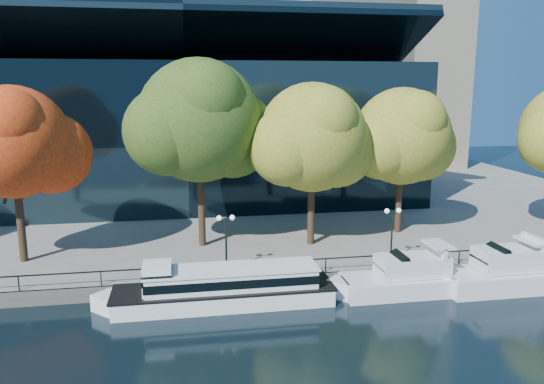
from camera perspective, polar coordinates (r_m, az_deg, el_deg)
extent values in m
plane|color=black|center=(33.84, -1.11, -12.51)|extent=(160.00, 160.00, 0.00)
cube|color=slate|center=(68.53, -5.79, 0.24)|extent=(90.00, 67.00, 1.00)
cube|color=#47443F|center=(36.44, -1.86, -9.87)|extent=(90.00, 0.25, 1.00)
cube|color=black|center=(36.12, -1.92, -7.61)|extent=(88.20, 0.08, 0.08)
cube|color=black|center=(36.29, -1.91, -8.36)|extent=(0.07, 0.07, 0.90)
cube|color=black|center=(62.84, -9.28, 6.05)|extent=(50.00, 24.00, 16.00)
cube|color=black|center=(58.70, -9.53, 14.96)|extent=(50.00, 17.14, 7.86)
cube|color=white|center=(34.52, -5.16, -11.09)|extent=(13.72, 3.33, 1.08)
cube|color=black|center=(34.31, -5.18, -10.23)|extent=(14.00, 3.40, 0.12)
cube|color=white|center=(34.71, -16.75, -11.42)|extent=(2.76, 2.76, 1.08)
cube|color=white|center=(34.13, -4.36, -9.22)|extent=(10.70, 2.73, 1.18)
cube|color=black|center=(34.11, -4.37, -9.14)|extent=(10.84, 2.80, 0.54)
cube|color=white|center=(33.91, -4.38, -8.21)|extent=(10.98, 2.87, 0.10)
cube|color=white|center=(33.94, -12.23, -9.05)|extent=(1.76, 2.33, 1.76)
cube|color=black|center=(33.87, -12.25, -8.74)|extent=(1.81, 2.40, 0.69)
cube|color=silver|center=(37.53, 15.46, -9.49)|extent=(10.46, 2.99, 1.20)
cube|color=silver|center=(35.68, 7.72, -10.28)|extent=(2.29, 2.29, 1.20)
cube|color=silver|center=(37.32, 15.52, -8.60)|extent=(10.25, 2.93, 0.08)
cube|color=silver|center=(36.86, 14.83, -7.62)|extent=(4.71, 2.24, 1.29)
cube|color=black|center=(36.30, 12.87, -7.66)|extent=(2.06, 2.15, 1.63)
cube|color=silver|center=(37.33, 17.40, -6.00)|extent=(0.25, 2.33, 0.80)
cube|color=silver|center=(37.22, 17.44, -5.41)|extent=(1.39, 2.33, 0.15)
cube|color=silver|center=(40.36, 24.60, -8.53)|extent=(10.11, 3.14, 1.35)
cube|color=silver|center=(37.80, 18.17, -9.37)|extent=(2.48, 2.48, 1.35)
cube|color=silver|center=(40.14, 24.68, -7.59)|extent=(9.91, 3.08, 0.09)
cube|color=silver|center=(39.61, 24.17, -6.55)|extent=(4.55, 2.36, 1.46)
cube|color=black|center=(38.87, 22.57, -6.58)|extent=(2.05, 2.26, 1.70)
cube|color=silver|center=(40.29, 26.33, -4.86)|extent=(0.28, 2.45, 0.90)
cube|color=silver|center=(40.26, 26.34, -4.70)|extent=(1.57, 2.45, 0.17)
cylinder|color=black|center=(42.55, -25.48, -2.21)|extent=(0.56, 0.56, 7.03)
cylinder|color=black|center=(42.10, -25.07, 1.52)|extent=(1.14, 1.71, 3.52)
cylinder|color=black|center=(41.91, -26.40, 1.02)|extent=(1.05, 1.18, 3.15)
sphere|color=#A6200D|center=(41.73, -26.10, 4.85)|extent=(8.00, 8.00, 8.00)
sphere|color=#A6200D|center=(42.44, -22.68, 3.85)|extent=(6.00, 6.00, 6.00)
sphere|color=#A6200D|center=(39.97, -26.34, 6.61)|extent=(4.80, 4.80, 4.80)
cylinder|color=black|center=(42.52, -7.62, -0.50)|extent=(0.56, 0.56, 8.04)
cylinder|color=black|center=(42.20, -7.06, 3.78)|extent=(1.25, 1.91, 4.01)
cylinder|color=black|center=(41.71, -8.25, 3.26)|extent=(1.15, 1.30, 3.59)
sphere|color=#2D4816|center=(41.70, -7.84, 7.63)|extent=(9.60, 9.60, 9.60)
sphere|color=#2D4816|center=(43.40, -4.36, 6.26)|extent=(7.20, 7.20, 7.20)
sphere|color=#2D4816|center=(40.78, -11.15, 6.42)|extent=(6.72, 6.72, 6.72)
sphere|color=#2D4816|center=(39.73, -7.09, 9.89)|extent=(5.76, 5.76, 5.76)
cylinder|color=black|center=(42.79, 4.24, -1.09)|extent=(0.56, 0.56, 6.95)
cylinder|color=black|center=(42.59, 4.88, 2.58)|extent=(1.13, 1.70, 3.49)
cylinder|color=black|center=(41.94, 3.86, 2.11)|extent=(1.04, 1.17, 3.12)
sphere|color=olive|center=(41.97, 4.34, 5.88)|extent=(8.60, 8.60, 8.60)
sphere|color=olive|center=(43.95, 6.91, 4.66)|extent=(6.45, 6.45, 6.45)
sphere|color=olive|center=(40.72, 1.68, 4.82)|extent=(6.02, 6.02, 6.02)
sphere|color=olive|center=(40.30, 5.58, 7.77)|extent=(5.16, 5.16, 5.16)
cylinder|color=black|center=(47.51, 13.50, -0.25)|extent=(0.56, 0.56, 6.75)
cylinder|color=black|center=(47.44, 14.11, 2.96)|extent=(1.11, 1.66, 3.39)
cylinder|color=black|center=(46.66, 13.33, 2.56)|extent=(1.02, 1.15, 3.03)
sphere|color=olive|center=(46.77, 13.79, 5.84)|extent=(8.28, 8.28, 8.28)
sphere|color=olive|center=(48.95, 15.61, 4.76)|extent=(6.21, 6.21, 6.21)
sphere|color=olive|center=(45.28, 11.76, 4.96)|extent=(5.80, 5.80, 5.80)
sphere|color=olive|center=(45.33, 15.20, 7.44)|extent=(4.97, 4.97, 4.97)
cylinder|color=black|center=(36.85, -4.95, -5.87)|extent=(0.14, 0.14, 3.60)
cube|color=black|center=(36.35, -5.00, -3.08)|extent=(0.90, 0.06, 0.06)
sphere|color=white|center=(36.26, -5.72, -2.81)|extent=(0.36, 0.36, 0.36)
sphere|color=white|center=(36.34, -4.30, -2.75)|extent=(0.36, 0.36, 0.36)
cylinder|color=black|center=(39.67, 12.74, -4.86)|extent=(0.14, 0.14, 3.60)
cube|color=black|center=(39.20, 12.86, -2.26)|extent=(0.90, 0.06, 0.06)
sphere|color=white|center=(38.98, 12.26, -2.01)|extent=(0.36, 0.36, 0.36)
sphere|color=white|center=(39.33, 13.48, -1.94)|extent=(0.36, 0.36, 0.36)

